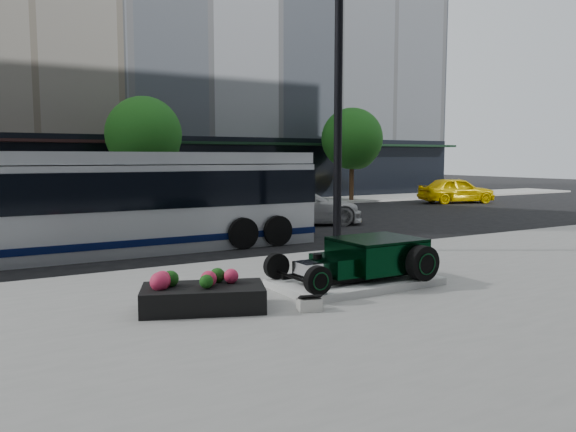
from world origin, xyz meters
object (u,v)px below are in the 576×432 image
yellow_taxi (456,190)px  flower_planter (203,296)px  white_sedan (297,206)px  lamppost (338,124)px  hot_rod (369,257)px  transit_bus (118,202)px

yellow_taxi → flower_planter: bearing=140.5°
white_sedan → yellow_taxi: 14.78m
lamppost → yellow_taxi: (16.79, 11.23, -2.92)m
hot_rod → yellow_taxi: size_ratio=0.70×
flower_planter → transit_bus: 7.62m
flower_planter → yellow_taxi: 27.12m
hot_rod → white_sedan: (4.61, 10.52, 0.09)m
lamppost → flower_planter: (-5.66, -3.97, -3.33)m
yellow_taxi → white_sedan: bearing=124.2°
white_sedan → yellow_taxi: bearing=-55.8°
lamppost → transit_bus: (-5.29, 3.56, -2.21)m
lamppost → transit_bus: size_ratio=0.64×
transit_bus → yellow_taxi: transit_bus is taller
transit_bus → yellow_taxi: 23.38m
hot_rod → white_sedan: size_ratio=0.59×
hot_rod → white_sedan: white_sedan is taller
hot_rod → flower_planter: (-3.77, -0.16, -0.33)m
hot_rod → transit_bus: 8.15m
lamppost → flower_planter: 7.67m
hot_rod → yellow_taxi: (18.68, 15.04, 0.08)m
hot_rod → flower_planter: size_ratio=1.37×
lamppost → white_sedan: 7.80m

